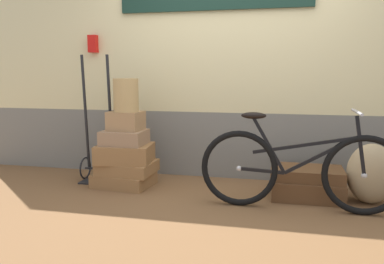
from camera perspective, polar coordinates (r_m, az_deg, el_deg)
ground at (r=3.85m, az=4.15°, el=-9.97°), size 8.54×5.20×0.06m
station_building at (r=4.50m, az=6.16°, el=11.73°), size 6.54×0.74×2.89m
suitcase_0 at (r=4.28m, az=-9.85°, el=-6.80°), size 0.63×0.51×0.13m
suitcase_1 at (r=4.26m, az=-9.35°, el=-5.09°), size 0.58×0.49×0.12m
suitcase_2 at (r=4.22m, az=-9.71°, el=-3.06°), size 0.60×0.49×0.19m
suitcase_3 at (r=4.19m, az=-9.77°, el=-0.78°), size 0.44×0.38×0.15m
suitcase_4 at (r=4.18m, az=-9.58°, el=1.61°), size 0.35×0.31×0.20m
suitcase_5 at (r=3.97m, az=16.39°, el=-7.90°), size 0.66×0.46×0.18m
suitcase_6 at (r=3.95m, az=16.33°, el=-5.79°), size 0.68×0.44×0.11m
wicker_basket at (r=4.13m, az=-9.58°, el=5.31°), size 0.26×0.26×0.34m
luggage_trolley at (r=4.48m, az=-13.46°, el=-2.40°), size 0.37×0.35×1.39m
burlap_sack at (r=3.97m, az=24.58°, el=-5.52°), size 0.43×0.37×0.56m
bicycle at (r=3.54m, az=15.25°, el=-5.27°), size 1.74×0.46×0.89m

